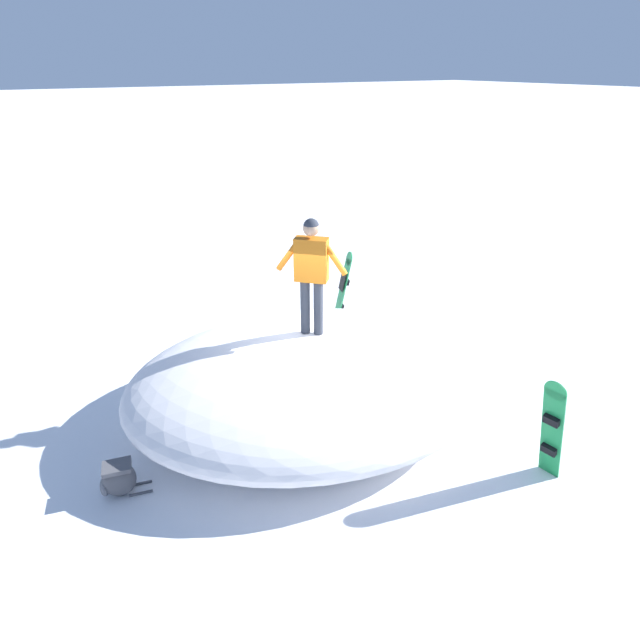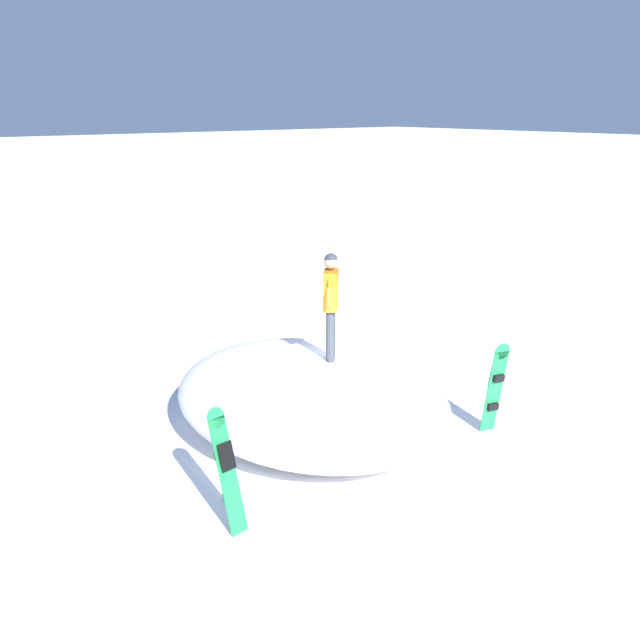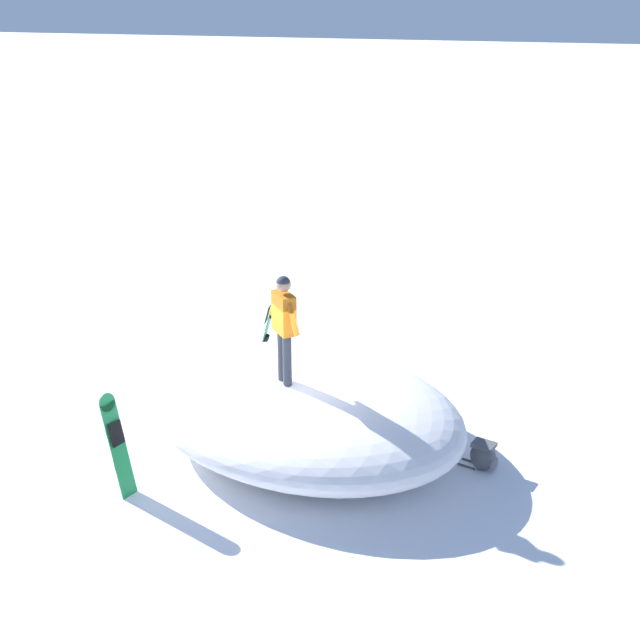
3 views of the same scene
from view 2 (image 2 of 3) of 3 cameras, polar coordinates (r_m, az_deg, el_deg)
name	(u,v)px [view 2 (image 2 of 3)]	position (r m, az deg, el deg)	size (l,w,h in m)	color
ground	(343,437)	(13.33, 1.64, -8.23)	(240.00, 240.00, 0.00)	white
snow_mound	(310,396)	(13.32, -0.72, -5.39)	(5.53, 4.18, 1.23)	white
snowboarder_standing	(331,296)	(12.90, 0.77, 1.68)	(0.79, 0.81, 1.75)	#333842
snowboard_primary_upright	(496,387)	(13.44, 12.26, -4.61)	(0.36, 0.40, 1.60)	#1E8C47
snowboard_secondary_upright	(226,468)	(10.42, -6.63, -10.33)	(0.34, 0.48, 1.60)	#1E8C47
backpack_near	(206,375)	(15.62, -8.07, -3.87)	(0.40, 0.64, 0.47)	#4C4C51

